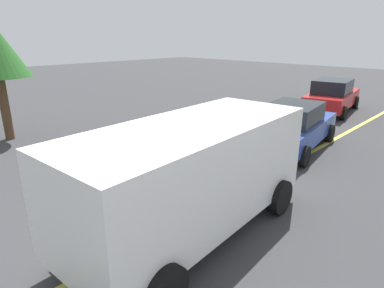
% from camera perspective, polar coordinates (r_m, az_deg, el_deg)
% --- Properties ---
extents(ground_plane, '(80.00, 80.00, 0.00)m').
position_cam_1_polar(ground_plane, '(6.33, -9.82, -17.51)').
color(ground_plane, '#38383A').
extents(lane_marking_centre, '(28.00, 0.16, 0.01)m').
position_cam_1_polar(lane_marking_centre, '(8.15, 7.55, -8.60)').
color(lane_marking_centre, '#E0D14C').
extents(white_van, '(5.33, 2.56, 2.20)m').
position_cam_1_polar(white_van, '(6.09, -0.27, -5.02)').
color(white_van, white).
rests_on(white_van, ground_plane).
extents(car_blue_far_lane, '(4.53, 2.45, 1.58)m').
position_cam_1_polar(car_blue_far_lane, '(11.53, 17.33, 3.05)').
color(car_blue_far_lane, '#2D479E').
rests_on(car_blue_far_lane, ground_plane).
extents(car_red_approaching, '(4.81, 2.56, 1.64)m').
position_cam_1_polar(car_red_approaching, '(18.03, 23.34, 7.78)').
color(car_red_approaching, red).
rests_on(car_red_approaching, ground_plane).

